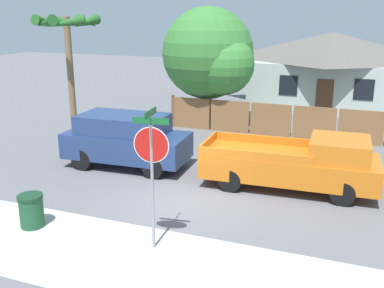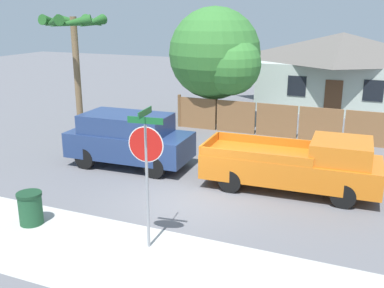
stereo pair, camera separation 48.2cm
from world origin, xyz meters
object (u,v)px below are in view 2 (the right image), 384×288
at_px(red_suv, 129,138).
at_px(stop_sign, 146,156).
at_px(orange_pickup, 298,164).
at_px(trash_bin, 30,208).
at_px(palm_tree, 74,33).
at_px(house, 340,69).
at_px(oak_tree, 218,56).

relative_size(red_suv, stop_sign, 1.34).
height_order(orange_pickup, trash_bin, orange_pickup).
bearing_deg(orange_pickup, palm_tree, 163.47).
bearing_deg(trash_bin, house, 72.78).
bearing_deg(oak_tree, house, 52.94).
bearing_deg(red_suv, house, 64.35).
distance_m(house, orange_pickup, 14.05).
relative_size(palm_tree, stop_sign, 1.58).
height_order(oak_tree, red_suv, oak_tree).
bearing_deg(red_suv, palm_tree, 145.28).
bearing_deg(trash_bin, red_suv, 90.11).
relative_size(house, orange_pickup, 1.69).
height_order(palm_tree, orange_pickup, palm_tree).
height_order(red_suv, orange_pickup, red_suv).
bearing_deg(palm_tree, trash_bin, -62.29).
distance_m(palm_tree, stop_sign, 10.87).
bearing_deg(stop_sign, house, 75.74).
relative_size(house, palm_tree, 1.75).
relative_size(orange_pickup, stop_sign, 1.63).
distance_m(red_suv, stop_sign, 6.23).
height_order(house, palm_tree, palm_tree).
bearing_deg(palm_tree, house, 49.03).
bearing_deg(orange_pickup, oak_tree, 123.88).
bearing_deg(palm_tree, orange_pickup, -13.90).
height_order(palm_tree, trash_bin, palm_tree).
bearing_deg(oak_tree, red_suv, -96.38).
xyz_separation_m(orange_pickup, trash_bin, (-6.10, -5.16, -0.41)).
xyz_separation_m(red_suv, stop_sign, (3.49, -5.00, 1.28)).
distance_m(orange_pickup, trash_bin, 8.01).
bearing_deg(stop_sign, orange_pickup, 55.49).
relative_size(red_suv, orange_pickup, 0.82).
height_order(house, oak_tree, oak_tree).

